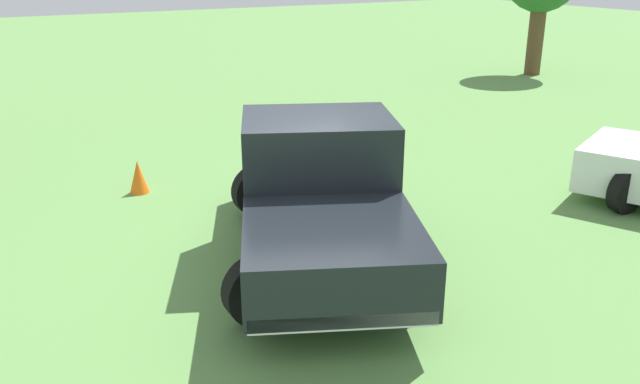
% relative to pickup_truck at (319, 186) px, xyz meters
% --- Properties ---
extents(ground_plane, '(80.00, 80.00, 0.00)m').
position_rel_pickup_truck_xyz_m(ground_plane, '(0.07, -0.34, -0.93)').
color(ground_plane, '#5B8C47').
extents(pickup_truck, '(3.71, 5.16, 1.80)m').
position_rel_pickup_truck_xyz_m(pickup_truck, '(0.00, 0.00, 0.00)').
color(pickup_truck, black).
rests_on(pickup_truck, ground_plane).
extents(traffic_cone, '(0.32, 0.32, 0.55)m').
position_rel_pickup_truck_xyz_m(traffic_cone, '(1.44, -3.49, -0.66)').
color(traffic_cone, orange).
rests_on(traffic_cone, ground_plane).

